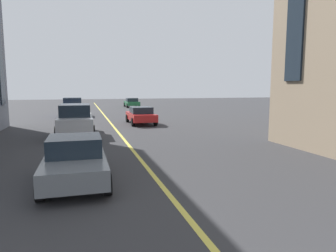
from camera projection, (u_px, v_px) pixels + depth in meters
lane_centre_line at (118, 132)px, 19.61m from camera, size 80.00×0.16×0.01m
car_silver_trailing at (75, 119)px, 18.11m from camera, size 4.70×2.14×1.88m
car_green_mid at (132, 102)px, 44.59m from camera, size 4.40×1.95×1.37m
car_red_oncoming at (141, 115)px, 23.87m from camera, size 4.40×1.95×1.37m
car_blue_near at (73, 107)px, 30.53m from camera, size 4.70×2.14×1.88m
car_grey_far at (75, 160)px, 9.00m from camera, size 3.90×1.89×1.40m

